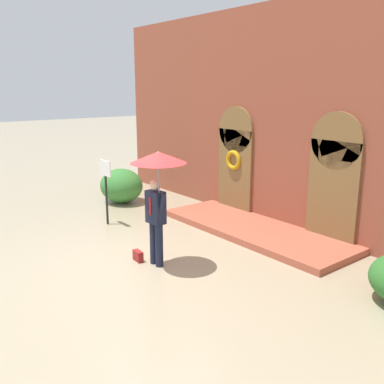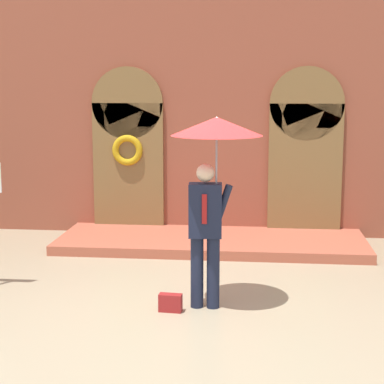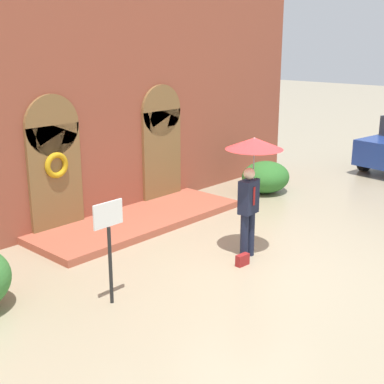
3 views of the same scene
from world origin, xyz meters
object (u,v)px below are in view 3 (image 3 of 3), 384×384
sign_post (109,236)px  shrub_right (266,177)px  person_with_umbrella (253,161)px  handbag (242,260)px

sign_post → shrub_right: size_ratio=1.22×
person_with_umbrella → sign_post: size_ratio=1.37×
sign_post → shrub_right: sign_post is taller
handbag → shrub_right: (4.44, 2.59, 0.33)m
handbag → sign_post: (-2.63, 0.66, 1.05)m
person_with_umbrella → sign_post: bearing=171.6°
sign_post → person_with_umbrella: bearing=-8.4°
person_with_umbrella → handbag: bearing=-158.4°
person_with_umbrella → handbag: size_ratio=8.44×
shrub_right → handbag: bearing=-149.7°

